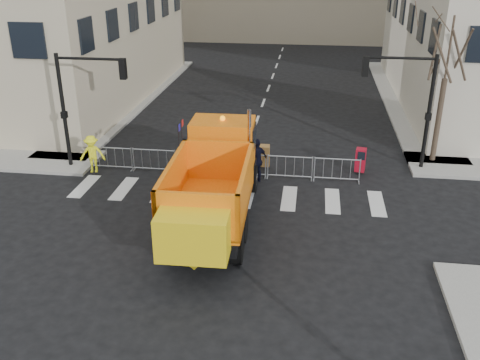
# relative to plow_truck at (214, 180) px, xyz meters

# --- Properties ---
(ground) EXTENTS (120.00, 120.00, 0.00)m
(ground) POSITION_rel_plow_truck_xyz_m (0.17, -2.90, -1.82)
(ground) COLOR black
(ground) RESTS_ON ground
(sidewalk_back) EXTENTS (64.00, 5.00, 0.15)m
(sidewalk_back) POSITION_rel_plow_truck_xyz_m (0.17, 5.60, -1.75)
(sidewalk_back) COLOR gray
(sidewalk_back) RESTS_ON ground
(traffic_light_left) EXTENTS (0.18, 0.18, 5.40)m
(traffic_light_left) POSITION_rel_plow_truck_xyz_m (-7.83, 4.60, 0.88)
(traffic_light_left) COLOR black
(traffic_light_left) RESTS_ON ground
(traffic_light_right) EXTENTS (0.18, 0.18, 5.40)m
(traffic_light_right) POSITION_rel_plow_truck_xyz_m (8.67, 6.60, 0.88)
(traffic_light_right) COLOR black
(traffic_light_right) RESTS_ON ground
(crowd_barriers) EXTENTS (12.60, 0.60, 1.10)m
(crowd_barriers) POSITION_rel_plow_truck_xyz_m (-0.58, 4.70, -1.27)
(crowd_barriers) COLOR #9EA0A5
(crowd_barriers) RESTS_ON ground
(street_tree) EXTENTS (3.00, 3.00, 7.50)m
(street_tree) POSITION_rel_plow_truck_xyz_m (9.37, 7.60, 1.93)
(street_tree) COLOR #382B21
(street_tree) RESTS_ON ground
(plow_truck) EXTENTS (3.47, 10.64, 4.10)m
(plow_truck) POSITION_rel_plow_truck_xyz_m (0.00, 0.00, 0.00)
(plow_truck) COLOR black
(plow_truck) RESTS_ON ground
(cop_a) EXTENTS (0.78, 0.54, 2.05)m
(cop_a) POSITION_rel_plow_truck_xyz_m (0.35, 4.10, -0.80)
(cop_a) COLOR black
(cop_a) RESTS_ON ground
(cop_b) EXTENTS (1.09, 0.96, 1.89)m
(cop_b) POSITION_rel_plow_truck_xyz_m (0.65, 4.10, -0.88)
(cop_b) COLOR black
(cop_b) RESTS_ON ground
(cop_c) EXTENTS (1.13, 1.26, 2.05)m
(cop_c) POSITION_rel_plow_truck_xyz_m (1.13, 4.10, -0.80)
(cop_c) COLOR black
(cop_c) RESTS_ON ground
(worker) EXTENTS (1.24, 0.88, 1.75)m
(worker) POSITION_rel_plow_truck_xyz_m (-6.38, 3.90, -0.80)
(worker) COLOR yellow
(worker) RESTS_ON sidewalk_back
(newspaper_box) EXTENTS (0.51, 0.47, 1.10)m
(newspaper_box) POSITION_rel_plow_truck_xyz_m (5.76, 5.66, -1.12)
(newspaper_box) COLOR #A60C1F
(newspaper_box) RESTS_ON sidewalk_back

